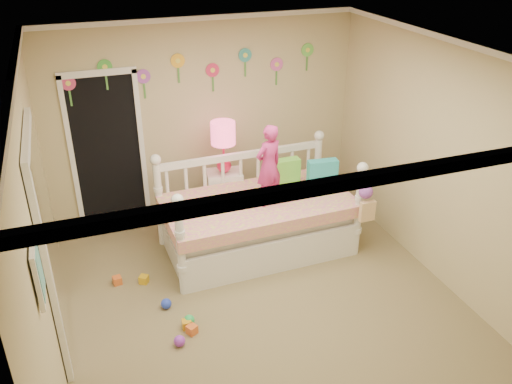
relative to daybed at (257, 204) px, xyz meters
name	(u,v)px	position (x,y,z in m)	size (l,w,h in m)	color
floor	(267,308)	(-0.30, -1.10, -0.61)	(4.00, 4.50, 0.01)	#7F684C
ceiling	(269,57)	(-0.30, -1.10, 1.99)	(4.00, 4.50, 0.01)	white
back_wall	(205,120)	(-0.30, 1.15, 0.69)	(4.00, 0.01, 2.60)	tan
left_wall	(40,236)	(-2.30, -1.10, 0.69)	(0.01, 4.50, 2.60)	tan
right_wall	(447,167)	(1.70, -1.10, 0.69)	(0.01, 4.50, 2.60)	tan
crown_molding	(269,61)	(-0.30, -1.10, 1.96)	(4.00, 4.50, 0.06)	white
daybed	(257,204)	(0.00, 0.00, 0.00)	(2.24, 1.20, 1.21)	white
pillow_turquoise	(322,174)	(0.84, 0.02, 0.25)	(0.36, 0.13, 0.36)	#23B2B0
pillow_lime	(285,173)	(0.43, 0.22, 0.24)	(0.37, 0.14, 0.35)	#70D741
child	(269,166)	(0.08, -0.14, 0.55)	(0.35, 0.23, 0.96)	#CA2E7D
nightstand	(225,198)	(-0.18, 0.72, -0.24)	(0.44, 0.34, 0.74)	white
table_lamp	(223,139)	(-0.18, 0.72, 0.58)	(0.30, 0.30, 0.67)	#FB2157
closet_doorway	(108,153)	(-1.55, 1.13, 0.43)	(0.90, 0.04, 2.07)	black
flower_decals	(196,72)	(-0.39, 1.14, 1.33)	(3.40, 0.02, 0.50)	#B2668C
mirror_closet	(49,243)	(-2.26, -0.80, 0.44)	(0.07, 1.30, 2.10)	white
wall_picture	(38,272)	(-2.27, -2.00, 0.94)	(0.05, 0.34, 0.42)	white
hanging_bag	(365,204)	(1.07, -0.64, 0.13)	(0.20, 0.16, 0.36)	beige
toy_scatter	(147,309)	(-1.48, -0.77, -0.55)	(0.80, 1.30, 0.11)	#996666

